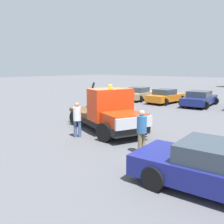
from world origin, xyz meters
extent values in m
plane|color=#545459|center=(0.00, 0.00, 0.00)|extent=(160.00, 160.00, 0.00)
cube|color=black|center=(0.00, 0.00, 0.53)|extent=(5.82, 3.62, 0.35)
cube|color=red|center=(1.87, -0.67, 0.98)|extent=(2.05, 2.18, 0.55)
cube|color=silver|center=(2.64, -0.95, 0.95)|extent=(0.74, 1.79, 0.50)
cube|color=red|center=(0.57, -0.20, 1.49)|extent=(1.84, 2.36, 1.57)
cube|color=brown|center=(-1.30, 0.47, 0.81)|extent=(3.30, 2.88, 0.22)
cylinder|color=black|center=(-1.80, 0.65, 1.70)|extent=(1.16, 0.51, 1.63)
cylinder|color=orange|center=(0.57, -0.20, 2.38)|extent=(0.18, 0.18, 0.20)
cylinder|color=black|center=(2.13, 0.28, 0.44)|extent=(0.88, 0.26, 0.88)
cylinder|color=black|center=(1.47, -1.57, 0.44)|extent=(0.88, 0.26, 0.88)
cylinder|color=black|center=(-1.36, 1.53, 0.44)|extent=(0.88, 0.26, 0.88)
cylinder|color=black|center=(-2.02, -0.32, 0.44)|extent=(0.88, 0.26, 0.88)
cube|color=#333D47|center=(7.01, -2.87, 1.09)|extent=(2.40, 1.94, 0.50)
cylinder|color=black|center=(5.38, -2.09, 0.34)|extent=(0.68, 0.22, 0.68)
cylinder|color=black|center=(5.57, -3.95, 0.34)|extent=(0.68, 0.22, 0.68)
cylinder|color=#847051|center=(3.60, -1.63, 0.42)|extent=(0.16, 0.16, 0.83)
cylinder|color=#847051|center=(3.60, -1.84, 0.42)|extent=(0.16, 0.16, 0.83)
cylinder|color=teal|center=(3.60, -1.73, 1.16)|extent=(0.38, 0.38, 0.66)
sphere|color=tan|center=(3.60, -1.73, 1.60)|extent=(0.23, 0.23, 0.23)
cylinder|color=#475B84|center=(0.01, -1.80, 0.41)|extent=(0.15, 0.15, 0.82)
cylinder|color=#475B84|center=(-0.13, -1.94, 0.41)|extent=(0.15, 0.15, 0.82)
cylinder|color=white|center=(-0.06, -1.87, 1.14)|extent=(0.38, 0.38, 0.65)
sphere|color=#A87A56|center=(-0.06, -1.87, 1.58)|extent=(0.22, 0.22, 0.22)
cube|color=tan|center=(-6.13, 11.61, 0.54)|extent=(2.49, 4.70, 0.60)
cube|color=#333D47|center=(-6.10, 11.39, 1.09)|extent=(1.90, 2.10, 0.50)
cylinder|color=black|center=(-7.22, 12.99, 0.34)|extent=(0.68, 0.22, 0.68)
cylinder|color=black|center=(-5.47, 13.25, 0.34)|extent=(0.68, 0.22, 0.68)
cylinder|color=black|center=(-6.79, 9.98, 0.34)|extent=(0.68, 0.22, 0.68)
cylinder|color=black|center=(-5.03, 10.23, 0.34)|extent=(0.68, 0.22, 0.68)
cube|color=orange|center=(-2.92, 11.41, 0.54)|extent=(1.96, 4.36, 0.60)
cube|color=#333D47|center=(-2.93, 11.19, 1.09)|extent=(1.65, 1.86, 0.50)
cylinder|color=black|center=(-3.72, 12.90, 0.34)|extent=(0.68, 0.22, 0.68)
cylinder|color=black|center=(-2.02, 12.83, 0.34)|extent=(0.68, 0.22, 0.68)
cylinder|color=black|center=(-3.83, 9.98, 0.34)|extent=(0.68, 0.22, 0.68)
cylinder|color=black|center=(-2.13, 9.91, 0.34)|extent=(0.68, 0.22, 0.68)
cube|color=navy|center=(0.21, 11.77, 0.54)|extent=(2.49, 5.01, 0.60)
cube|color=#333D47|center=(0.24, 11.53, 1.09)|extent=(1.92, 2.21, 0.50)
cylinder|color=black|center=(-0.89, 13.28, 0.34)|extent=(0.68, 0.22, 0.68)
cylinder|color=black|center=(0.91, 13.51, 0.34)|extent=(0.68, 0.22, 0.68)
cylinder|color=black|center=(-0.49, 10.04, 0.34)|extent=(0.68, 0.22, 0.68)
cylinder|color=black|center=(1.31, 10.26, 0.34)|extent=(0.68, 0.22, 0.68)
camera|label=1|loc=(8.98, -9.43, 3.30)|focal=40.00mm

